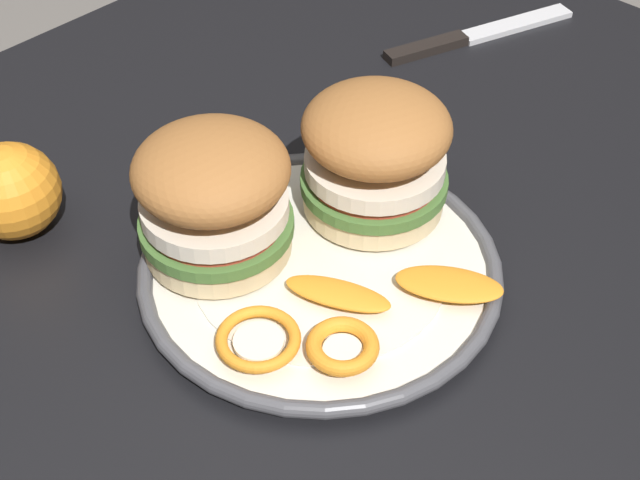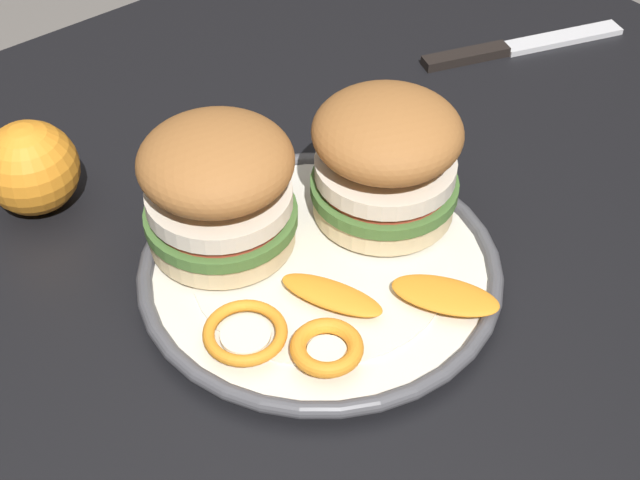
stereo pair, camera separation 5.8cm
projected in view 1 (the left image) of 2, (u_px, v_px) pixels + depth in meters
dining_table at (263, 368)px, 0.75m from camera, size 1.14×0.84×0.70m
dinner_plate at (320, 270)px, 0.68m from camera, size 0.27×0.27×0.02m
sandwich_half_left at (213, 195)px, 0.65m from camera, size 0.15×0.15×0.10m
sandwich_half_right at (375, 153)px, 0.69m from camera, size 0.16×0.16×0.10m
orange_peel_curled at (343, 346)px, 0.61m from camera, size 0.07×0.07×0.01m
orange_peel_strip_long at (449, 284)px, 0.65m from camera, size 0.07×0.08×0.01m
orange_peel_strip_short at (338, 294)px, 0.64m from camera, size 0.06×0.08×0.01m
orange_peel_small_curl at (258, 339)px, 0.61m from camera, size 0.08×0.08×0.01m
whole_orange at (11, 191)px, 0.70m from camera, size 0.08×0.08×0.08m
table_knife at (467, 38)px, 0.93m from camera, size 0.21×0.09×0.01m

